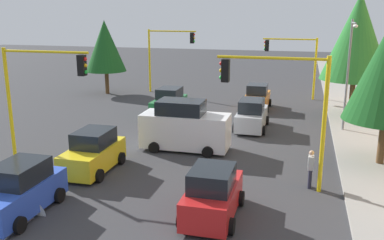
{
  "coord_description": "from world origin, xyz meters",
  "views": [
    {
      "loc": [
        23.6,
        6.53,
        7.48
      ],
      "look_at": [
        0.08,
        0.34,
        1.2
      ],
      "focal_mm": 39.68,
      "sensor_mm": 36.0,
      "label": 1
    }
  ],
  "objects": [
    {
      "name": "sidewalk_kerb",
      "position": [
        -5.0,
        10.5,
        0.07
      ],
      "size": [
        80.0,
        4.0,
        0.15
      ],
      "primitive_type": "cube",
      "color": "gray",
      "rests_on": "ground"
    },
    {
      "name": "delivery_van_white",
      "position": [
        2.0,
        0.43,
        1.28
      ],
      "size": [
        2.22,
        4.8,
        2.77
      ],
      "color": "white",
      "rests_on": "ground"
    },
    {
      "name": "traffic_signal_far_right",
      "position": [
        -14.0,
        -5.72,
        4.11
      ],
      "size": [
        0.36,
        4.59,
        5.83
      ],
      "color": "yellow",
      "rests_on": "ground"
    },
    {
      "name": "tree_opposite_side",
      "position": [
        -12.0,
        -11.0,
        4.37
      ],
      "size": [
        3.67,
        3.67,
        6.69
      ],
      "color": "brown",
      "rests_on": "ground"
    },
    {
      "name": "traffic_signal_near_left",
      "position": [
        6.0,
        5.71,
        4.07
      ],
      "size": [
        0.36,
        4.59,
        5.76
      ],
      "color": "yellow",
      "rests_on": "ground"
    },
    {
      "name": "car_blue",
      "position": [
        10.98,
        -3.54,
        0.9
      ],
      "size": [
        4.06,
        2.04,
        1.98
      ],
      "color": "blue",
      "rests_on": "ground"
    },
    {
      "name": "traffic_signal_near_right",
      "position": [
        6.0,
        -5.71,
        4.08
      ],
      "size": [
        0.36,
        4.59,
        5.77
      ],
      "color": "yellow",
      "rests_on": "ground"
    },
    {
      "name": "car_yellow",
      "position": [
        6.21,
        -2.94,
        0.9
      ],
      "size": [
        3.88,
        2.04,
        1.98
      ],
      "color": "yellow",
      "rests_on": "ground"
    },
    {
      "name": "lane_arrow_near",
      "position": [
        11.51,
        -3.0,
        0.01
      ],
      "size": [
        2.4,
        1.1,
        1.1
      ],
      "color": "silver",
      "rests_on": "ground"
    },
    {
      "name": "car_green",
      "position": [
        -5.61,
        -2.92,
        0.9
      ],
      "size": [
        3.92,
        2.09,
        1.98
      ],
      "color": "#1E7238",
      "rests_on": "ground"
    },
    {
      "name": "tree_roadside_mid",
      "position": [
        -8.0,
        10.0,
        5.74
      ],
      "size": [
        4.76,
        4.76,
        8.73
      ],
      "color": "brown",
      "rests_on": "ground"
    },
    {
      "name": "car_red",
      "position": [
        9.4,
        3.58,
        0.9
      ],
      "size": [
        3.73,
        2.01,
        1.98
      ],
      "color": "red",
      "rests_on": "ground"
    },
    {
      "name": "traffic_signal_far_left",
      "position": [
        -14.0,
        5.63,
        3.76
      ],
      "size": [
        0.36,
        4.59,
        5.28
      ],
      "color": "yellow",
      "rests_on": "ground"
    },
    {
      "name": "pedestrian_crossing",
      "position": [
        5.69,
        7.11,
        0.91
      ],
      "size": [
        0.4,
        0.24,
        1.7
      ],
      "color": "#262638",
      "rests_on": "ground"
    },
    {
      "name": "car_silver",
      "position": [
        -3.18,
        3.48,
        0.9
      ],
      "size": [
        4.13,
        2.02,
        1.98
      ],
      "color": "#B2B5BA",
      "rests_on": "ground"
    },
    {
      "name": "street_lamp_curbside",
      "position": [
        -3.61,
        9.2,
        4.35
      ],
      "size": [
        2.15,
        0.28,
        7.0
      ],
      "color": "slate",
      "rests_on": "ground"
    },
    {
      "name": "ground_plane",
      "position": [
        0.0,
        0.0,
        0.0
      ],
      "size": [
        120.0,
        120.0,
        0.0
      ],
      "primitive_type": "plane",
      "color": "#353538"
    },
    {
      "name": "car_orange",
      "position": [
        -9.13,
        3.19,
        0.9
      ],
      "size": [
        3.61,
        2.01,
        1.98
      ],
      "color": "orange",
      "rests_on": "ground"
    }
  ]
}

